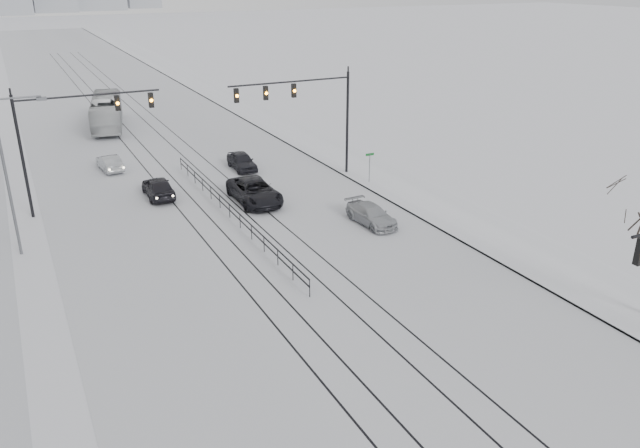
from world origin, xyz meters
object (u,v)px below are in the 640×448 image
(sedan_sb_inner, at_px, (158,187))
(sedan_nb_right, at_px, (371,215))
(sedan_nb_front, at_px, (255,191))
(box_truck, at_px, (107,112))
(sedan_sb_outer, at_px, (110,163))
(sedan_nb_far, at_px, (242,161))

(sedan_sb_inner, xyz_separation_m, sedan_nb_right, (10.90, -11.18, -0.14))
(sedan_nb_front, xyz_separation_m, box_truck, (-5.36, 27.85, 0.84))
(sedan_nb_right, height_order, box_truck, box_truck)
(sedan_sb_outer, distance_m, sedan_nb_right, 23.33)
(sedan_sb_inner, relative_size, sedan_nb_far, 1.08)
(box_truck, bearing_deg, sedan_sb_outer, 92.00)
(sedan_sb_outer, bearing_deg, sedan_sb_inner, 98.32)
(sedan_nb_right, relative_size, sedan_nb_far, 1.04)
(sedan_sb_inner, xyz_separation_m, box_truck, (0.39, 23.81, 0.88))
(sedan_nb_far, bearing_deg, sedan_sb_outer, 156.48)
(sedan_nb_far, bearing_deg, sedan_nb_right, -75.97)
(sedan_sb_outer, bearing_deg, sedan_nb_right, 118.32)
(sedan_nb_right, bearing_deg, box_truck, 103.66)
(sedan_nb_right, xyz_separation_m, sedan_nb_far, (-3.25, 14.90, 0.08))
(sedan_nb_right, bearing_deg, sedan_sb_inner, 131.23)
(sedan_nb_right, xyz_separation_m, box_truck, (-10.52, 34.99, 1.01))
(sedan_sb_inner, distance_m, box_truck, 23.83)
(sedan_sb_inner, bearing_deg, sedan_nb_far, -152.92)
(sedan_sb_outer, height_order, sedan_nb_right, sedan_sb_outer)
(sedan_sb_inner, xyz_separation_m, sedan_nb_front, (5.75, -4.04, 0.04))
(sedan_sb_outer, relative_size, sedan_nb_front, 0.68)
(sedan_sb_outer, relative_size, box_truck, 0.33)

